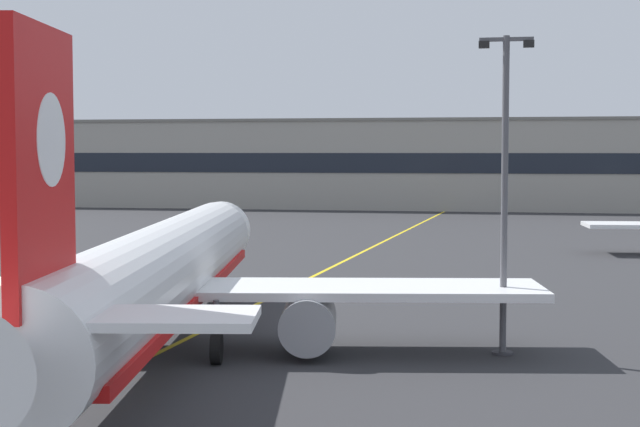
{
  "coord_description": "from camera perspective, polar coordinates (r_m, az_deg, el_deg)",
  "views": [
    {
      "loc": [
        12.57,
        -30.08,
        8.5
      ],
      "look_at": [
        4.9,
        11.45,
        5.76
      ],
      "focal_mm": 54.62,
      "sensor_mm": 36.0,
      "label": 1
    }
  ],
  "objects": [
    {
      "name": "ground_plane",
      "position": [
        33.7,
        -12.04,
        -10.98
      ],
      "size": [
        400.0,
        400.0,
        0.0
      ],
      "primitive_type": "plane",
      "color": "#2D2D30"
    },
    {
      "name": "terminal_building",
      "position": [
        142.09,
        7.26,
        2.9
      ],
      "size": [
        154.48,
        12.4,
        13.05
      ],
      "color": "#9E998E",
      "rests_on": "ground"
    },
    {
      "name": "taxiway_centreline",
      "position": [
        61.97,
        -1.35,
        -4.16
      ],
      "size": [
        12.42,
        179.61,
        0.01
      ],
      "primitive_type": "cube",
      "rotation": [
        0.0,
        0.0,
        -0.07
      ],
      "color": "yellow",
      "rests_on": "ground"
    },
    {
      "name": "airliner_foreground",
      "position": [
        41.02,
        -9.38,
        -3.52
      ],
      "size": [
        32.36,
        41.39,
        11.65
      ],
      "color": "white",
      "rests_on": "ground"
    },
    {
      "name": "safety_cone_by_nose_gear",
      "position": [
        57.71,
        -3.3,
        -4.5
      ],
      "size": [
        0.44,
        0.44,
        0.55
      ],
      "color": "orange",
      "rests_on": "ground"
    },
    {
      "name": "apron_lamp_post",
      "position": [
        40.93,
        10.76,
        1.42
      ],
      "size": [
        2.24,
        0.9,
        13.2
      ],
      "color": "#515156",
      "rests_on": "ground"
    }
  ]
}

